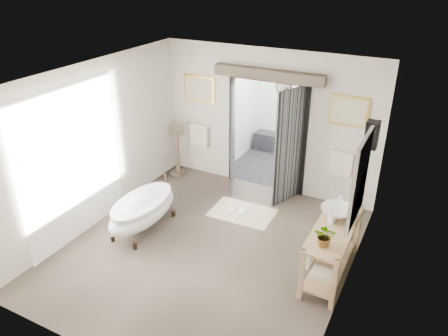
{
  "coord_description": "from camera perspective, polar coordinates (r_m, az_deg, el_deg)",
  "views": [
    {
      "loc": [
        3.0,
        -5.19,
        4.45
      ],
      "look_at": [
        0.0,
        0.6,
        1.25
      ],
      "focal_mm": 35.0,
      "sensor_mm": 36.0,
      "label": 1
    }
  ],
  "objects": [
    {
      "name": "slippers",
      "position": [
        8.39,
        1.69,
        -5.61
      ],
      "size": [
        0.36,
        0.25,
        0.05
      ],
      "color": "white",
      "rests_on": "rug"
    },
    {
      "name": "soap_bottle_a",
      "position": [
        6.7,
        13.9,
        -6.17
      ],
      "size": [
        0.12,
        0.13,
        0.21
      ],
      "primitive_type": "imported",
      "rotation": [
        0.0,
        0.0,
        -0.39
      ],
      "color": "gray",
      "rests_on": "vanity"
    },
    {
      "name": "room_shell",
      "position": [
        6.45,
        -3.22,
        2.41
      ],
      "size": [
        4.52,
        5.02,
        2.91
      ],
      "color": "silver",
      "rests_on": "ground_plane"
    },
    {
      "name": "ground_plane",
      "position": [
        7.47,
        -2.15,
        -10.47
      ],
      "size": [
        5.0,
        5.0,
        0.0
      ],
      "primitive_type": "plane",
      "color": "#68594D"
    },
    {
      "name": "vanity",
      "position": [
        6.85,
        13.71,
        -9.91
      ],
      "size": [
        0.57,
        1.6,
        0.85
      ],
      "color": "tan",
      "rests_on": "ground_plane"
    },
    {
      "name": "shower_room",
      "position": [
        10.29,
        8.75,
        5.68
      ],
      "size": [
        2.22,
        2.01,
        2.51
      ],
      "color": "black",
      "rests_on": "ground_plane"
    },
    {
      "name": "pedestal_mirror",
      "position": [
        9.64,
        -6.12,
        2.06
      ],
      "size": [
        0.37,
        0.24,
        1.26
      ],
      "color": "brown",
      "rests_on": "ground_plane"
    },
    {
      "name": "back_wall_dressing",
      "position": [
        8.58,
        5.3,
        6.37
      ],
      "size": [
        3.82,
        0.78,
        2.52
      ],
      "color": "black",
      "rests_on": "ground_plane"
    },
    {
      "name": "soap_bottle_b",
      "position": [
        7.24,
        15.17,
        -3.89
      ],
      "size": [
        0.16,
        0.16,
        0.18
      ],
      "primitive_type": "imported",
      "rotation": [
        0.0,
        0.0,
        -0.11
      ],
      "color": "gray",
      "rests_on": "vanity"
    },
    {
      "name": "plant",
      "position": [
        6.15,
        13.09,
        -8.62
      ],
      "size": [
        0.33,
        0.3,
        0.33
      ],
      "primitive_type": "imported",
      "rotation": [
        0.0,
        0.0,
        0.16
      ],
      "color": "gray",
      "rests_on": "vanity"
    },
    {
      "name": "basin",
      "position": [
        6.85,
        14.56,
        -5.66
      ],
      "size": [
        0.63,
        0.63,
        0.18
      ],
      "primitive_type": "imported",
      "rotation": [
        0.0,
        0.0,
        -0.29
      ],
      "color": "white",
      "rests_on": "vanity"
    },
    {
      "name": "rug",
      "position": [
        8.39,
        2.44,
        -5.86
      ],
      "size": [
        1.22,
        0.83,
        0.01
      ],
      "primitive_type": "cube",
      "rotation": [
        0.0,
        0.0,
        0.03
      ],
      "color": "beige",
      "rests_on": "ground_plane"
    },
    {
      "name": "clawfoot_tub",
      "position": [
        7.88,
        -10.57,
        -5.35
      ],
      "size": [
        0.73,
        1.64,
        0.8
      ],
      "color": "#402E1C",
      "rests_on": "ground_plane"
    }
  ]
}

